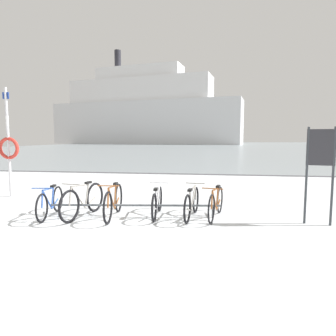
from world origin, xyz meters
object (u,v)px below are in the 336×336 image
object	(u,v)px
bicycle_5	(216,203)
rescue_post	(8,145)
bicycle_0	(50,202)
bicycle_4	(192,203)
bicycle_1	(83,201)
ferry_ship	(143,112)
bicycle_3	(157,202)
bicycle_2	(114,202)
info_sign	(320,159)

from	to	relation	value
bicycle_5	rescue_post	size ratio (longest dim) A/B	0.49
bicycle_0	bicycle_5	xyz separation A→B (m)	(3.80, 0.45, 0.01)
bicycle_4	rescue_post	size ratio (longest dim) A/B	0.48
rescue_post	bicycle_1	bearing A→B (deg)	-30.83
bicycle_1	ferry_ship	size ratio (longest dim) A/B	0.03
bicycle_3	bicycle_5	world-z (taller)	bicycle_5
bicycle_1	bicycle_2	size ratio (longest dim) A/B	1.00
bicycle_3	bicycle_4	bearing A→B (deg)	-0.89
bicycle_4	rescue_post	distance (m)	6.13
bicycle_0	bicycle_1	bearing A→B (deg)	7.69
bicycle_3	info_sign	bearing A→B (deg)	-2.59
bicycle_0	ferry_ship	bearing A→B (deg)	101.62
info_sign	ferry_ship	distance (m)	83.79
ferry_ship	bicycle_5	bearing A→B (deg)	-75.74
bicycle_5	ferry_ship	distance (m)	83.17
bicycle_0	bicycle_4	distance (m)	3.27
bicycle_0	bicycle_2	xyz separation A→B (m)	(1.47, 0.15, 0.03)
bicycle_1	info_sign	distance (m)	5.26
info_sign	rescue_post	bearing A→B (deg)	167.94
bicycle_2	rescue_post	bearing A→B (deg)	154.46
bicycle_0	info_sign	distance (m)	6.02
bicycle_0	ferry_ship	distance (m)	82.76
bicycle_4	ferry_ship	size ratio (longest dim) A/B	0.03
bicycle_2	bicycle_4	size ratio (longest dim) A/B	1.08
bicycle_3	rescue_post	bearing A→B (deg)	161.65
bicycle_2	bicycle_3	xyz separation A→B (m)	(0.97, 0.26, -0.04)
bicycle_3	info_sign	xyz separation A→B (m)	(3.48, -0.16, 1.06)
ferry_ship	bicycle_3	bearing A→B (deg)	-76.66
bicycle_5	rescue_post	bearing A→B (deg)	165.74
bicycle_1	bicycle_5	xyz separation A→B (m)	(3.04, 0.35, -0.03)
bicycle_0	rescue_post	xyz separation A→B (m)	(-2.52, 2.05, 1.26)
bicycle_1	ferry_ship	distance (m)	82.81
bicycle_5	bicycle_2	bearing A→B (deg)	-172.60
bicycle_2	ferry_ship	world-z (taller)	ferry_ship
info_sign	bicycle_1	bearing A→B (deg)	-178.33
bicycle_2	bicycle_4	distance (m)	1.80
rescue_post	ferry_ship	world-z (taller)	ferry_ship
info_sign	bicycle_4	bearing A→B (deg)	176.89
bicycle_3	ferry_ship	size ratio (longest dim) A/B	0.03
bicycle_0	bicycle_2	size ratio (longest dim) A/B	0.91
bicycle_2	info_sign	size ratio (longest dim) A/B	0.85
bicycle_5	info_sign	world-z (taller)	info_sign
bicycle_1	bicycle_5	distance (m)	3.06
rescue_post	ferry_ship	size ratio (longest dim) A/B	0.06
bicycle_0	ferry_ship	world-z (taller)	ferry_ship
ferry_ship	bicycle_0	bearing A→B (deg)	-78.38
bicycle_1	bicycle_5	bearing A→B (deg)	6.54
bicycle_1	bicycle_5	world-z (taller)	bicycle_1
bicycle_0	info_sign	xyz separation A→B (m)	(5.92, 0.25, 1.06)
bicycle_1	bicycle_3	size ratio (longest dim) A/B	1.09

